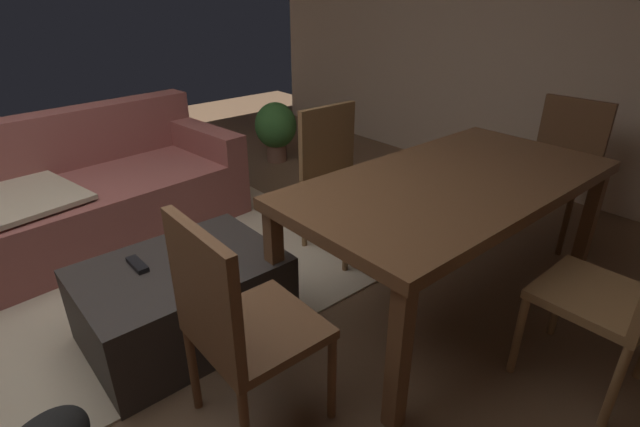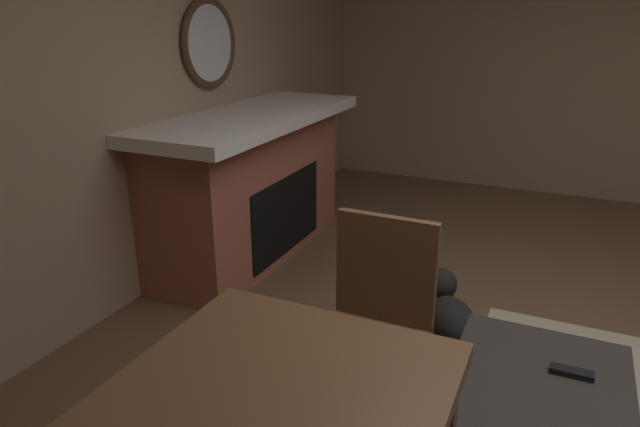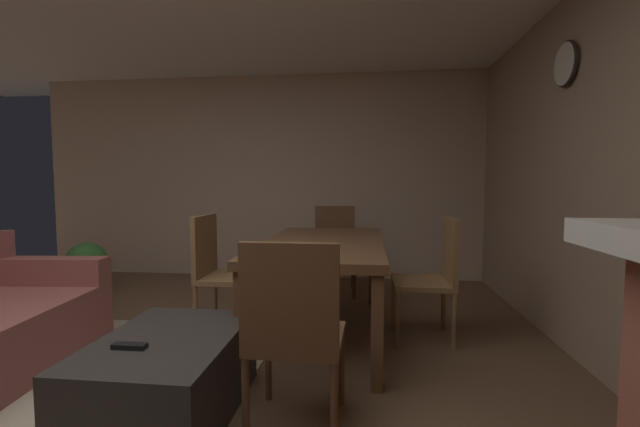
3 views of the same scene
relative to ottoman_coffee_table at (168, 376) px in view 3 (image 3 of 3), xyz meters
name	(u,v)px [view 3 (image 3 of 3)]	position (x,y,z in m)	size (l,w,h in m)	color
wall_right_window_side	(268,177)	(3.20, 0.26, 1.05)	(0.12, 5.83, 2.52)	#C4AA91
area_rug	(48,406)	(0.00, 0.68, -0.20)	(2.60, 2.00, 0.01)	tan
ottoman_coffee_table	(168,376)	(0.00, 0.00, 0.00)	(0.93, 0.66, 0.41)	#2D2826
tv_remote	(130,346)	(-0.16, 0.11, 0.22)	(0.05, 0.16, 0.02)	black
dining_table	(323,250)	(1.20, -0.66, 0.46)	(1.79, 0.91, 0.74)	brown
dining_chair_west	(294,326)	(-0.08, -0.66, 0.32)	(0.45, 0.45, 0.93)	brown
dining_chair_north	(218,266)	(1.20, 0.18, 0.32)	(0.44, 0.44, 0.93)	brown
dining_chair_south	(435,271)	(1.20, -1.51, 0.32)	(0.44, 0.44, 0.93)	brown
dining_chair_east	(335,244)	(2.49, -0.66, 0.32)	(0.47, 0.47, 0.93)	brown
potted_plant	(87,267)	(1.90, 1.83, 0.13)	(0.41, 0.41, 0.58)	brown
wall_clock	(566,64)	(1.18, -2.37, 1.81)	(0.31, 0.03, 0.31)	silver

